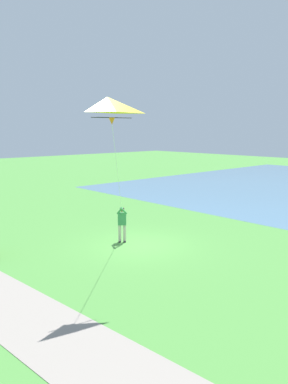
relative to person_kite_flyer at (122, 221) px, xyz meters
name	(u,v)px	position (x,y,z in m)	size (l,w,h in m)	color
ground_plane	(138,245)	(-0.24, 0.88, -1.05)	(120.00, 120.00, 0.00)	#4C8E3D
walkway_path	(9,306)	(6.88, 2.88, -1.04)	(2.40, 32.00, 0.02)	gray
person_kite_flyer	(122,221)	(0.00, 0.00, 0.00)	(0.58, 0.60, 1.83)	#232328
flying_kite	(108,113)	(3.82, 4.06, 4.90)	(4.39, 4.25, 4.56)	yellow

